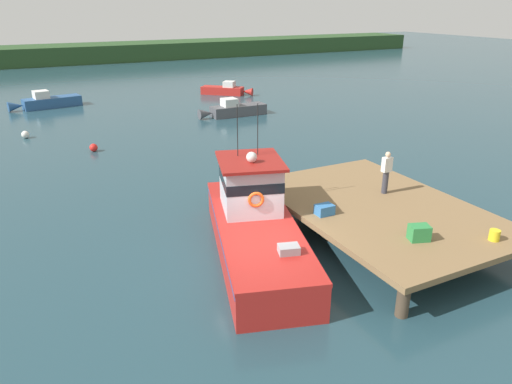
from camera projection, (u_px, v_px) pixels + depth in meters
ground_plane at (260, 265)px, 15.45m from camera, size 200.00×200.00×0.00m
dock at (379, 208)px, 17.07m from camera, size 6.00×9.00×1.20m
main_fishing_boat at (254, 221)px, 16.24m from camera, size 4.73×9.91×4.80m
crate_stack_near_edge at (324, 210)px, 16.22m from camera, size 0.60×0.44×0.35m
crate_single_by_cleat at (419, 233)px, 14.44m from camera, size 0.71×0.61×0.48m
bait_bucket at (494, 235)px, 14.45m from camera, size 0.32×0.32×0.34m
deckhand_by_the_boat at (386, 172)px, 17.79m from camera, size 0.36×0.22×1.63m
moored_boat_mid_harbor at (234, 110)px, 35.71m from camera, size 5.26×1.37×1.34m
moored_boat_near_channel at (47, 102)px, 38.47m from camera, size 5.61×2.10×1.40m
moored_boat_far_left at (226, 90)px, 44.01m from camera, size 4.24×3.92×1.23m
mooring_buoy_outer at (25, 135)px, 29.86m from camera, size 0.47×0.47×0.47m
mooring_buoy_spare_mooring at (94, 148)px, 27.19m from camera, size 0.46×0.46×0.46m
far_shoreline at (56, 55)px, 66.36m from camera, size 120.00×8.00×2.40m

